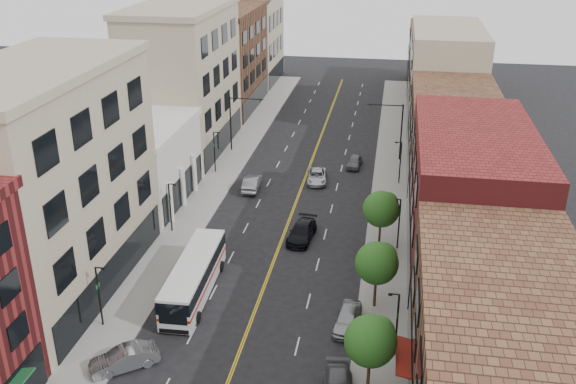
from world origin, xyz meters
The scene contains 29 objects.
sidewalk_left centered at (-10.00, 35.00, 0.07)m, with size 4.00×110.00×0.15m, color gray.
sidewalk_right centered at (10.00, 35.00, 0.07)m, with size 4.00×110.00×0.15m, color gray.
bldg_l_tanoffice centered at (-17.00, 13.00, 9.00)m, with size 10.00×22.00×18.00m, color tan.
bldg_l_white centered at (-17.00, 31.00, 4.00)m, with size 10.00×14.00×8.00m, color silver.
bldg_l_far_a centered at (-17.00, 48.00, 9.00)m, with size 10.00×20.00×18.00m, color tan.
bldg_l_far_b centered at (-17.00, 68.00, 7.50)m, with size 10.00×20.00×15.00m, color #573322.
bldg_l_far_c centered at (-17.00, 86.00, 10.00)m, with size 10.00×16.00×20.00m, color tan.
bldg_r_mid centered at (17.00, 24.00, 6.00)m, with size 10.00×22.00×12.00m, color maroon.
bldg_r_far_a centered at (17.00, 45.00, 5.00)m, with size 10.00×20.00×10.00m, color #573322.
bldg_r_far_b centered at (17.00, 66.00, 7.00)m, with size 10.00×22.00×14.00m, color tan.
bldg_r_far_c centered at (17.00, 86.00, 5.50)m, with size 10.00×18.00×11.00m, color #573322.
tree_r_1 centered at (9.39, 4.07, 4.13)m, with size 3.40×3.40×5.59m.
tree_r_2 centered at (9.39, 14.07, 4.13)m, with size 3.40×3.40×5.59m.
tree_r_3 centered at (9.39, 24.07, 4.13)m, with size 3.40×3.40×5.59m.
lamp_l_1 centered at (-10.95, 8.00, 2.97)m, with size 0.81×0.55×5.05m.
lamp_l_2 centered at (-10.95, 24.00, 2.97)m, with size 0.81×0.55×5.05m.
lamp_l_3 centered at (-10.95, 40.00, 2.97)m, with size 0.81×0.55×5.05m.
lamp_r_1 centered at (10.95, 8.00, 2.97)m, with size 0.81×0.55×5.05m.
lamp_r_2 centered at (10.95, 24.00, 2.97)m, with size 0.81×0.55×5.05m.
lamp_r_3 centered at (10.95, 40.00, 2.97)m, with size 0.81×0.55×5.05m.
signal_mast_left centered at (-10.27, 48.00, 4.65)m, with size 4.49×0.18×7.20m.
signal_mast_right centered at (10.27, 48.00, 4.65)m, with size 4.49×0.18×7.20m.
city_bus centered at (-5.41, 13.53, 1.77)m, with size 3.15×11.91×3.04m.
car_angle_b centered at (-7.40, 3.63, 0.77)m, with size 1.63×4.68×1.54m, color gray.
car_parked_far centered at (7.40, 10.97, 0.76)m, with size 1.80×4.49×1.53m, color gray.
car_lane_behind centered at (-5.50, 35.66, 0.79)m, with size 1.68×4.82×1.59m, color #56565C.
car_lane_a centered at (1.88, 24.61, 0.77)m, with size 2.16×5.31×1.54m, color black.
car_lane_b centered at (1.50, 39.19, 0.68)m, with size 2.25×4.89×1.36m, color #B9BBC2.
car_lane_c centered at (5.50, 44.68, 0.69)m, with size 1.63×4.04×1.38m, color #525257.
Camera 1 is at (9.68, -29.86, 28.94)m, focal length 40.00 mm.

